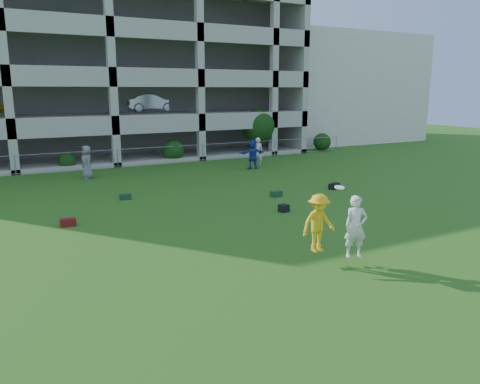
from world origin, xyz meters
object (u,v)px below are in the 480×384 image
bystander_c (87,162)px  bystander_e (258,152)px  stucco_building (319,89)px  crate_d (284,208)px  bystander_d (253,154)px  parking_garage (86,75)px  frisbee_contest (330,224)px

bystander_c → bystander_e: bearing=80.2°
stucco_building → crate_d: (-19.82, -23.55, -4.85)m
bystander_d → stucco_building: bearing=-135.5°
bystander_d → crate_d: (-4.20, -9.90, -0.78)m
crate_d → bystander_d: bearing=67.0°
parking_garage → bystander_c: bearing=-101.8°
stucco_building → crate_d: stucco_building is taller
bystander_d → frisbee_contest: 16.75m
bystander_e → crate_d: bystander_e is taller
crate_d → parking_garage: (-3.19, 23.25, 5.86)m
bystander_e → frisbee_contest: (-7.29, -16.41, 0.27)m
stucco_building → crate_d: 31.16m
bystander_c → frisbee_contest: 17.41m
frisbee_contest → parking_garage: bearing=92.0°
bystander_e → bystander_d: bearing=77.4°
bystander_c → frisbee_contest: (3.47, -17.06, 0.27)m
bystander_c → crate_d: 12.81m
bystander_c → parking_garage: size_ratio=0.06×
bystander_d → frisbee_contest: frisbee_contest is taller
crate_d → bystander_c: bearing=116.2°
crate_d → frisbee_contest: bearing=-111.3°
bystander_c → crate_d: (5.65, -11.47, -0.78)m
bystander_d → parking_garage: 16.08m
frisbee_contest → parking_garage: (-1.01, 28.84, 4.81)m
frisbee_contest → bystander_d: bearing=67.6°
bystander_c → parking_garage: (2.46, 11.78, 5.08)m
bystander_c → crate_d: size_ratio=5.32×
stucco_building → parking_garage: bearing=-179.3°
bystander_e → frisbee_contest: frisbee_contest is taller
bystander_d → crate_d: bystander_d is taller
stucco_building → bystander_e: size_ratio=8.56×
bystander_e → parking_garage: size_ratio=0.06×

